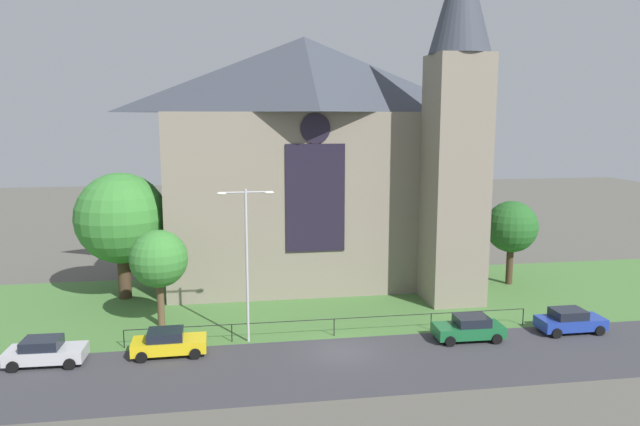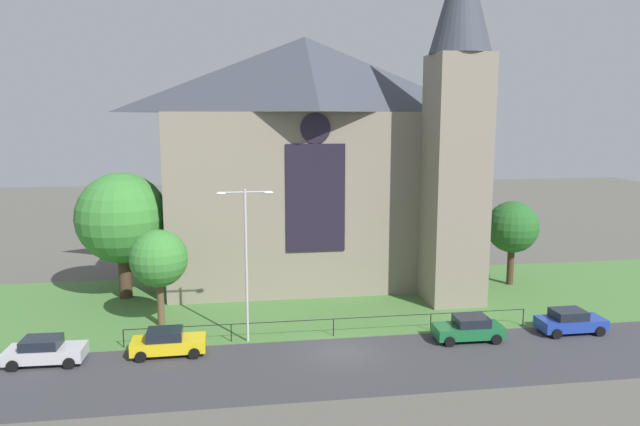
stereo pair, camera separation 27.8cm
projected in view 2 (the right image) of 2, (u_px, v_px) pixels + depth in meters
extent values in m
plane|color=#56544C|center=(316.00, 300.00, 44.72)|extent=(160.00, 160.00, 0.00)
cube|color=#38383D|center=(347.00, 365.00, 33.01)|extent=(120.00, 8.00, 0.01)
cube|color=#477538|center=(320.00, 308.00, 42.77)|extent=(120.00, 20.00, 0.01)
cube|color=gray|center=(305.00, 197.00, 49.82)|extent=(22.00, 12.00, 14.00)
pyramid|color=#383D47|center=(305.00, 75.00, 48.21)|extent=(22.00, 12.00, 6.00)
cube|color=black|center=(316.00, 198.00, 43.80)|extent=(4.40, 0.16, 8.00)
cylinder|color=black|center=(315.00, 128.00, 42.98)|extent=(2.20, 0.15, 2.20)
cube|color=gray|center=(455.00, 181.00, 43.18)|extent=(4.00, 4.00, 18.00)
cylinder|color=black|center=(334.00, 319.00, 37.23)|extent=(25.48, 0.05, 0.05)
cylinder|color=black|center=(124.00, 339.00, 35.43)|extent=(0.07, 0.07, 1.10)
cylinder|color=black|center=(231.00, 333.00, 36.38)|extent=(0.06, 0.07, 1.10)
cylinder|color=black|center=(333.00, 327.00, 37.32)|extent=(0.07, 0.07, 1.10)
cylinder|color=black|center=(431.00, 322.00, 38.27)|extent=(0.06, 0.07, 1.10)
cylinder|color=black|center=(523.00, 317.00, 39.22)|extent=(0.07, 0.07, 1.10)
cylinder|color=#423021|center=(510.00, 265.00, 48.70)|extent=(0.56, 0.56, 3.23)
sphere|color=#235B23|center=(512.00, 227.00, 48.19)|extent=(4.20, 4.20, 4.20)
cylinder|color=#423021|center=(125.00, 274.00, 45.10)|extent=(0.97, 0.97, 3.62)
sphere|color=#387F33|center=(122.00, 218.00, 44.40)|extent=(6.80, 6.80, 6.80)
cylinder|color=brown|center=(161.00, 302.00, 39.12)|extent=(0.47, 0.47, 3.12)
sphere|color=#387F33|center=(159.00, 258.00, 38.64)|extent=(3.76, 3.76, 3.76)
cylinder|color=#B2B2B7|center=(246.00, 267.00, 35.76)|extent=(0.16, 0.16, 9.44)
cylinder|color=#B2B2B7|center=(233.00, 192.00, 34.93)|extent=(1.40, 0.10, 0.10)
cylinder|color=#B2B2B7|center=(257.00, 192.00, 35.14)|extent=(1.40, 0.10, 0.10)
ellipsoid|color=white|center=(221.00, 193.00, 34.83)|extent=(0.57, 0.26, 0.20)
ellipsoid|color=white|center=(269.00, 193.00, 35.25)|extent=(0.57, 0.26, 0.20)
cube|color=#B7B7BC|center=(46.00, 353.00, 33.10)|extent=(4.26, 1.93, 0.70)
cube|color=black|center=(41.00, 343.00, 32.98)|extent=(2.05, 1.66, 0.55)
cylinder|color=black|center=(78.00, 351.00, 34.21)|extent=(0.65, 0.24, 0.64)
cylinder|color=black|center=(69.00, 363.00, 32.44)|extent=(0.65, 0.24, 0.64)
cylinder|color=black|center=(25.00, 353.00, 33.86)|extent=(0.65, 0.24, 0.64)
cylinder|color=black|center=(12.00, 366.00, 32.10)|extent=(0.65, 0.24, 0.64)
cube|color=gold|center=(169.00, 344.00, 34.38)|extent=(4.22, 1.85, 0.70)
cube|color=black|center=(165.00, 334.00, 34.25)|extent=(2.02, 1.63, 0.55)
cylinder|color=black|center=(195.00, 342.00, 35.54)|extent=(0.64, 0.23, 0.64)
cylinder|color=black|center=(194.00, 354.00, 33.79)|extent=(0.64, 0.23, 0.64)
cylinder|color=black|center=(145.00, 345.00, 35.06)|extent=(0.64, 0.23, 0.64)
cylinder|color=black|center=(141.00, 357.00, 33.31)|extent=(0.64, 0.23, 0.64)
cube|color=#196033|center=(468.00, 331.00, 36.58)|extent=(4.24, 1.90, 0.70)
cube|color=black|center=(471.00, 321.00, 36.51)|extent=(2.04, 1.65, 0.55)
cylinder|color=black|center=(450.00, 342.00, 35.57)|extent=(0.65, 0.24, 0.64)
cylinder|color=black|center=(440.00, 331.00, 37.33)|extent=(0.65, 0.24, 0.64)
cylinder|color=black|center=(496.00, 339.00, 35.93)|extent=(0.65, 0.24, 0.64)
cylinder|color=black|center=(485.00, 329.00, 37.70)|extent=(0.65, 0.24, 0.64)
cube|color=#1E3899|center=(571.00, 323.00, 37.89)|extent=(4.21, 1.82, 0.70)
cube|color=black|center=(568.00, 314.00, 37.76)|extent=(2.01, 1.61, 0.55)
cylinder|color=black|center=(583.00, 322.00, 39.04)|extent=(0.64, 0.22, 0.64)
cylinder|color=black|center=(600.00, 331.00, 37.28)|extent=(0.64, 0.22, 0.64)
cylinder|color=black|center=(542.00, 324.00, 38.59)|extent=(0.64, 0.22, 0.64)
cylinder|color=black|center=(557.00, 334.00, 36.84)|extent=(0.64, 0.22, 0.64)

